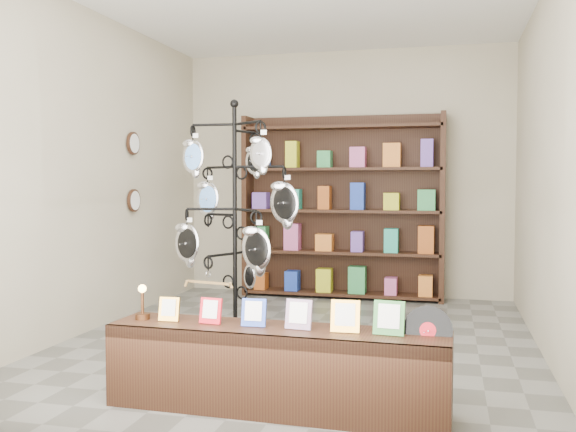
{
  "coord_description": "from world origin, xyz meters",
  "views": [
    {
      "loc": [
        1.25,
        -5.35,
        1.39
      ],
      "look_at": [
        0.16,
        -1.0,
        1.16
      ],
      "focal_mm": 40.0,
      "sensor_mm": 36.0,
      "label": 1
    }
  ],
  "objects": [
    {
      "name": "front_shelf",
      "position": [
        0.25,
        -1.64,
        0.26
      ],
      "size": [
        2.09,
        0.48,
        0.74
      ],
      "rotation": [
        0.0,
        0.0,
        -0.03
      ],
      "color": "black",
      "rests_on": "ground"
    },
    {
      "name": "room_envelope",
      "position": [
        0.0,
        0.0,
        1.85
      ],
      "size": [
        5.0,
        5.0,
        5.0
      ],
      "color": "#B9AE95",
      "rests_on": "ground"
    },
    {
      "name": "display_tree",
      "position": [
        -0.38,
        -0.57,
        1.18
      ],
      "size": [
        1.08,
        1.06,
        2.04
      ],
      "rotation": [
        0.0,
        0.0,
        -0.29
      ],
      "color": "black",
      "rests_on": "ground"
    },
    {
      "name": "ground",
      "position": [
        0.0,
        0.0,
        0.0
      ],
      "size": [
        5.0,
        5.0,
        0.0
      ],
      "primitive_type": "plane",
      "color": "slate",
      "rests_on": "ground"
    },
    {
      "name": "wall_clocks",
      "position": [
        -1.97,
        0.8,
        1.5
      ],
      "size": [
        0.03,
        0.24,
        0.84
      ],
      "color": "black",
      "rests_on": "ground"
    },
    {
      "name": "back_shelving",
      "position": [
        0.0,
        2.3,
        1.03
      ],
      "size": [
        2.42,
        0.36,
        2.2
      ],
      "color": "black",
      "rests_on": "ground"
    }
  ]
}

